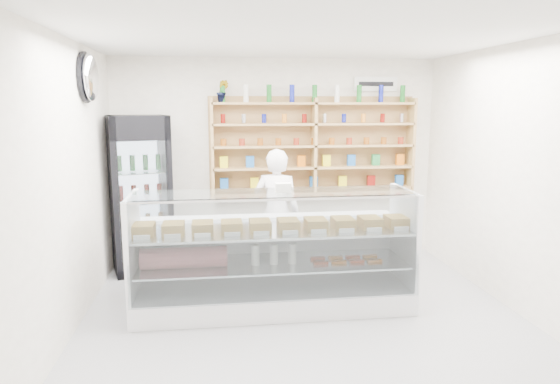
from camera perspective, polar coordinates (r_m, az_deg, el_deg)
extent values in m
plane|color=#99999D|center=(5.03, 3.31, -15.51)|extent=(5.00, 5.00, 0.00)
plane|color=white|center=(4.59, 3.67, 17.91)|extent=(5.00, 5.00, 0.00)
plane|color=white|center=(7.06, -0.36, 3.74)|extent=(4.50, 0.00, 4.50)
plane|color=white|center=(2.28, 15.62, -9.98)|extent=(4.50, 0.00, 4.50)
plane|color=white|center=(4.74, -24.33, -0.21)|extent=(0.00, 5.00, 5.00)
plane|color=white|center=(5.50, 27.19, 0.87)|extent=(0.00, 5.00, 5.00)
cube|color=white|center=(5.49, -0.76, -11.89)|extent=(2.93, 0.83, 0.24)
cube|color=white|center=(5.71, -1.22, -6.45)|extent=(2.93, 0.05, 0.62)
cube|color=silver|center=(5.36, -0.77, -8.15)|extent=(2.81, 0.73, 0.02)
cube|color=silver|center=(5.26, -0.78, -4.41)|extent=(2.87, 0.76, 0.02)
cube|color=silver|center=(4.90, -0.23, -6.72)|extent=(2.87, 0.12, 1.02)
cube|color=silver|center=(5.12, -0.73, -0.09)|extent=(2.87, 0.58, 0.01)
imported|color=white|center=(6.30, -0.39, -2.42)|extent=(0.69, 0.58, 1.63)
cube|color=black|center=(6.75, -15.72, -0.21)|extent=(0.90, 0.89, 2.03)
cube|color=#33053E|center=(6.35, -17.33, 6.94)|extent=(0.70, 0.23, 0.28)
cube|color=silver|center=(6.45, -16.95, -1.56)|extent=(0.59, 0.18, 1.61)
cube|color=tan|center=(6.83, -7.74, 5.04)|extent=(0.04, 0.28, 1.33)
cube|color=tan|center=(6.96, 3.91, 5.20)|extent=(0.04, 0.28, 1.33)
cube|color=tan|center=(7.37, 14.69, 5.16)|extent=(0.04, 0.28, 1.33)
cube|color=tan|center=(7.04, 3.85, 0.41)|extent=(2.80, 0.28, 0.03)
cube|color=tan|center=(6.99, 3.88, 2.83)|extent=(2.80, 0.28, 0.03)
cube|color=tan|center=(6.96, 3.91, 5.29)|extent=(2.80, 0.28, 0.03)
cube|color=tan|center=(6.94, 3.94, 7.75)|extent=(2.80, 0.28, 0.03)
cube|color=tan|center=(6.94, 3.97, 10.06)|extent=(2.80, 0.28, 0.03)
imported|color=#1E6626|center=(6.81, -6.60, 11.37)|extent=(0.18, 0.15, 0.29)
ellipsoid|color=silver|center=(5.82, -20.88, 12.14)|extent=(0.15, 0.50, 0.50)
cube|color=white|center=(7.30, 10.88, 12.03)|extent=(0.62, 0.03, 0.20)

